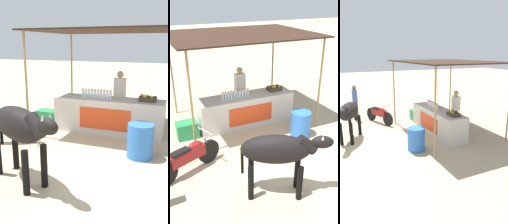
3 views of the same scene
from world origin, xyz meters
TOP-DOWN VIEW (x-y plane):
  - ground_plane at (0.00, 0.00)m, footprint 60.00×60.00m
  - stall_counter at (0.00, 2.20)m, footprint 3.00×0.82m
  - stall_awning at (0.00, 2.50)m, footprint 4.20×3.20m
  - water_bottle_row at (-0.35, 2.15)m, footprint 0.88×0.07m
  - fruit_crate at (1.03, 2.24)m, footprint 0.44×0.32m
  - vendor_behind_counter at (0.12, 2.95)m, footprint 0.34×0.22m
  - cooler_box at (-1.90, 2.10)m, footprint 0.60×0.44m
  - water_barrel at (1.12, 0.79)m, footprint 0.56×0.56m
  - cow at (-0.68, -1.03)m, footprint 1.80×1.11m
  - motorcycle_parked at (-2.20, 0.44)m, footprint 1.69×0.86m
  - passerby_on_street at (-3.22, -0.44)m, footprint 0.34×0.22m

SIDE VIEW (x-z plane):
  - ground_plane at x=0.00m, z-range 0.00..0.00m
  - cooler_box at x=-1.90m, z-range 0.00..0.48m
  - water_barrel at x=1.12m, z-range 0.00..0.76m
  - motorcycle_parked at x=-2.20m, z-range -0.02..0.88m
  - stall_counter at x=0.00m, z-range 0.00..0.96m
  - vendor_behind_counter at x=0.12m, z-range 0.02..1.67m
  - passerby_on_street at x=-3.22m, z-range 0.02..1.67m
  - cow at x=-0.68m, z-range 0.32..1.75m
  - fruit_crate at x=1.03m, z-range 0.94..1.13m
  - water_bottle_row at x=-0.35m, z-range 0.95..1.20m
  - stall_awning at x=0.00m, z-range 1.28..4.06m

